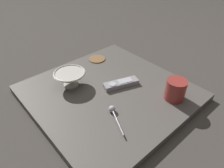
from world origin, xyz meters
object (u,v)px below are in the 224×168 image
(tv_remote_near, at_px, (121,84))
(drink_coaster, at_px, (97,59))
(teaspoon, at_px, (113,111))
(cereal_bowl, at_px, (70,78))
(coffee_mug, at_px, (175,90))

(tv_remote_near, relative_size, drink_coaster, 1.86)
(tv_remote_near, xyz_separation_m, drink_coaster, (-0.27, 0.07, -0.01))
(teaspoon, bearing_deg, cereal_bowl, -175.21)
(teaspoon, height_order, drink_coaster, teaspoon)
(cereal_bowl, relative_size, tv_remote_near, 0.85)
(cereal_bowl, distance_m, teaspoon, 0.27)
(cereal_bowl, bearing_deg, coffee_mug, 37.25)
(tv_remote_near, bearing_deg, cereal_bowl, -132.19)
(teaspoon, height_order, tv_remote_near, teaspoon)
(cereal_bowl, distance_m, tv_remote_near, 0.24)
(cereal_bowl, relative_size, drink_coaster, 1.58)
(tv_remote_near, distance_m, drink_coaster, 0.28)
(cereal_bowl, bearing_deg, teaspoon, 4.79)
(coffee_mug, bearing_deg, teaspoon, -111.60)
(teaspoon, bearing_deg, tv_remote_near, 126.67)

